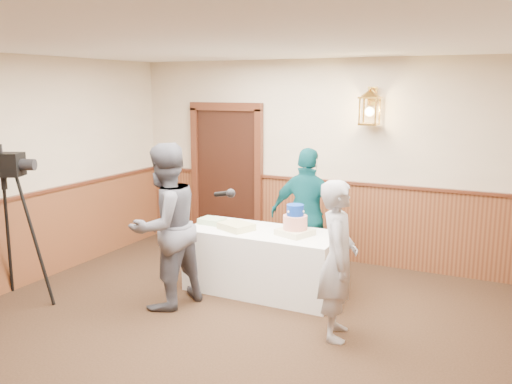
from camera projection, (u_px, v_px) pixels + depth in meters
ground at (195, 367)px, 4.74m from camera, size 7.00×7.00×0.00m
room_shell at (214, 188)px, 4.88m from camera, size 6.02×7.02×2.81m
display_table at (263, 261)px, 6.45m from camera, size 1.80×0.80×0.75m
tiered_cake at (295, 223)px, 6.17m from camera, size 0.44×0.44×0.36m
sheet_cake_yellow at (236, 226)px, 6.42m from camera, size 0.47×0.42×0.08m
sheet_cake_green at (212, 221)px, 6.71m from camera, size 0.30×0.25×0.07m
interviewer at (165, 226)px, 5.93m from camera, size 1.54×1.03×1.83m
baker at (338, 260)px, 5.20m from camera, size 0.52×0.65×1.56m
assistant_p at (308, 216)px, 6.70m from camera, size 0.99×0.42×1.69m
tv_camera_rig at (9, 238)px, 5.98m from camera, size 0.67×0.63×1.72m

